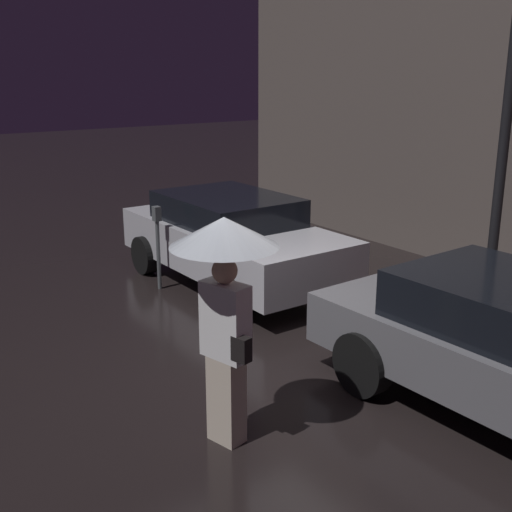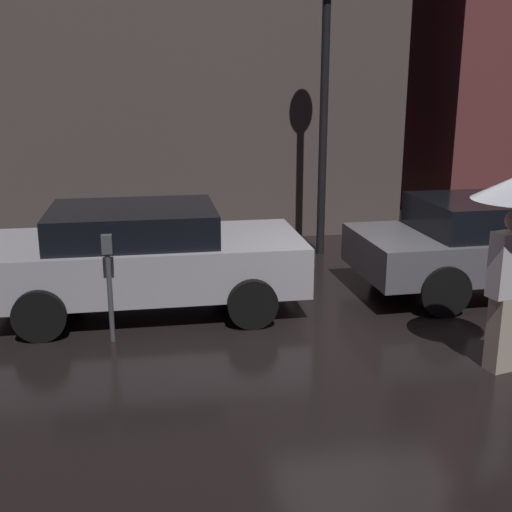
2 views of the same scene
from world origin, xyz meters
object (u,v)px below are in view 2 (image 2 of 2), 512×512
parking_meter (109,277)px  street_lamp_near (325,57)px  parked_car_grey (506,241)px  parked_car_silver (144,255)px

parking_meter → street_lamp_near: street_lamp_near is taller
parking_meter → street_lamp_near: 5.50m
parking_meter → street_lamp_near: (3.44, 3.44, 2.55)m
street_lamp_near → parked_car_grey: bearing=-47.8°
parked_car_grey → street_lamp_near: street_lamp_near is taller
parked_car_grey → street_lamp_near: 4.13m
parked_car_silver → parking_meter: parked_car_silver is taller
parking_meter → parked_car_silver: bearing=69.9°
parked_car_grey → parking_meter: bearing=-170.9°
parked_car_grey → parked_car_silver: bearing=178.1°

